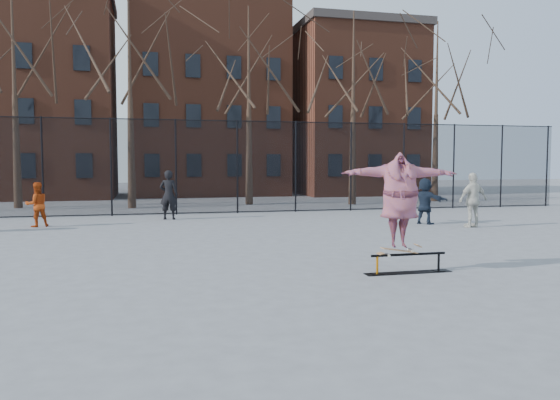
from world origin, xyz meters
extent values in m
plane|color=slate|center=(0.00, 0.00, 0.00)|extent=(100.00, 100.00, 0.00)
cube|color=black|center=(2.41, -0.41, 0.01)|extent=(1.80, 0.28, 0.01)
cylinder|color=#C46D0B|center=(1.75, -0.41, 0.19)|extent=(0.05, 0.05, 0.37)
cylinder|color=black|center=(3.08, -0.41, 0.19)|extent=(0.05, 0.05, 0.37)
cylinder|color=black|center=(2.41, -0.41, 0.37)|extent=(1.59, 0.05, 0.05)
imported|color=#5C388E|center=(2.21, -0.41, 1.43)|extent=(2.38, 1.09, 1.87)
imported|color=black|center=(-1.79, 11.07, 0.95)|extent=(0.79, 0.62, 1.90)
imported|color=#AD390F|center=(-6.25, 9.69, 0.76)|extent=(0.91, 0.83, 1.52)
imported|color=beige|center=(8.08, 6.02, 0.92)|extent=(1.12, 0.56, 1.85)
imported|color=#1A2435|center=(7.00, 7.31, 0.82)|extent=(1.30, 1.52, 1.65)
cylinder|color=black|center=(-6.60, 13.00, 2.00)|extent=(0.07, 0.07, 4.00)
cylinder|color=black|center=(-4.00, 13.00, 2.00)|extent=(0.07, 0.07, 4.00)
cylinder|color=black|center=(-1.40, 13.00, 2.00)|extent=(0.07, 0.07, 4.00)
cylinder|color=black|center=(1.20, 13.00, 2.00)|extent=(0.07, 0.07, 4.00)
cylinder|color=black|center=(3.80, 13.00, 2.00)|extent=(0.07, 0.07, 4.00)
cylinder|color=black|center=(6.40, 13.00, 2.00)|extent=(0.07, 0.07, 4.00)
cylinder|color=black|center=(9.00, 13.00, 2.00)|extent=(0.07, 0.07, 4.00)
cylinder|color=black|center=(11.60, 13.00, 2.00)|extent=(0.07, 0.07, 4.00)
cylinder|color=black|center=(14.20, 13.00, 2.00)|extent=(0.07, 0.07, 4.00)
cylinder|color=black|center=(16.80, 13.00, 2.00)|extent=(0.07, 0.07, 4.00)
cube|color=black|center=(0.00, 13.00, 2.00)|extent=(34.00, 0.01, 4.00)
cylinder|color=black|center=(0.00, 13.00, 3.96)|extent=(34.00, 0.04, 0.04)
cone|color=black|center=(-8.50, 17.80, 2.31)|extent=(0.40, 0.40, 4.62)
cone|color=black|center=(-3.00, 16.50, 2.31)|extent=(0.40, 0.40, 4.62)
cone|color=black|center=(2.50, 17.80, 2.31)|extent=(0.40, 0.40, 4.62)
cone|color=black|center=(8.00, 16.50, 2.31)|extent=(0.40, 0.40, 4.62)
cone|color=black|center=(13.50, 17.80, 2.31)|extent=(0.40, 0.40, 4.62)
cube|color=#5D2E1E|center=(-9.00, 26.00, 6.00)|extent=(9.00, 7.00, 12.00)
cube|color=#5D2E1E|center=(1.50, 26.00, 6.50)|extent=(10.00, 7.00, 13.00)
cube|color=#5D2E1E|center=(11.50, 26.00, 5.50)|extent=(8.00, 7.00, 11.00)
camera|label=1|loc=(-2.64, -10.22, 2.21)|focal=35.00mm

